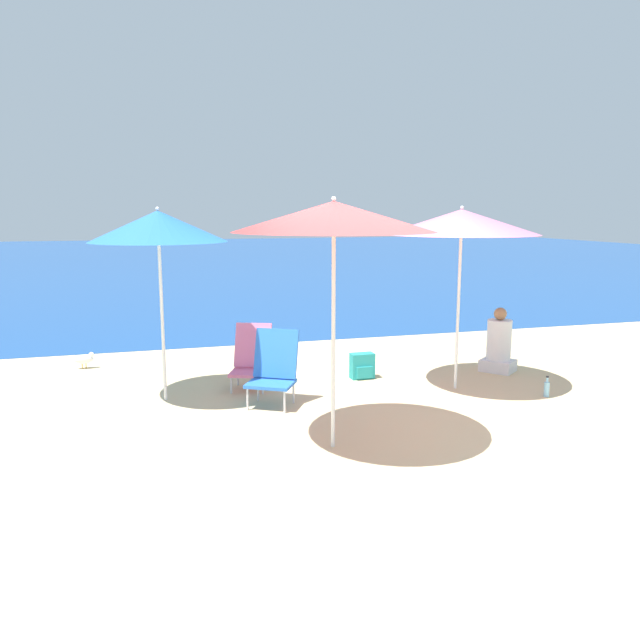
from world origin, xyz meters
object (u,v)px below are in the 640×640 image
object	(u,v)px
backpack_teal	(362,366)
water_bottle	(547,389)
beach_umbrella_pink	(462,222)
seagull	(84,359)
person_seated_near	(499,346)
beach_chair_pink	(252,357)
beach_umbrella_red	(334,217)
beach_chair_blue	(274,367)
beach_umbrella_blue	(158,226)

from	to	relation	value
backpack_teal	water_bottle	size ratio (longest dim) A/B	1.35
beach_umbrella_pink	seagull	distance (m)	5.40
seagull	person_seated_near	bearing A→B (deg)	-17.62
beach_chair_pink	person_seated_near	world-z (taller)	person_seated_near
backpack_teal	seagull	world-z (taller)	backpack_teal
beach_umbrella_pink	beach_chair_pink	world-z (taller)	beach_umbrella_pink
beach_umbrella_red	water_bottle	distance (m)	3.62
beach_umbrella_red	beach_chair_pink	size ratio (longest dim) A/B	2.94
water_bottle	beach_chair_blue	bearing A→B (deg)	168.72
backpack_teal	water_bottle	world-z (taller)	backpack_teal
beach_umbrella_pink	beach_chair_blue	size ratio (longest dim) A/B	2.64
backpack_teal	beach_umbrella_red	bearing A→B (deg)	-116.38
backpack_teal	seagull	bearing A→B (deg)	156.13
beach_umbrella_blue	beach_umbrella_pink	world-z (taller)	beach_umbrella_pink
beach_umbrella_red	beach_chair_blue	distance (m)	2.23
beach_chair_blue	backpack_teal	world-z (taller)	beach_chair_blue
beach_chair_pink	water_bottle	bearing A→B (deg)	-1.38
beach_umbrella_red	beach_umbrella_pink	distance (m)	2.48
seagull	beach_umbrella_blue	bearing A→B (deg)	-60.72
beach_chair_pink	person_seated_near	distance (m)	3.38
backpack_teal	beach_chair_blue	bearing A→B (deg)	-150.77
backpack_teal	beach_umbrella_pink	bearing A→B (deg)	-38.80
beach_chair_pink	beach_chair_blue	world-z (taller)	beach_chair_blue
beach_umbrella_blue	beach_umbrella_red	size ratio (longest dim) A/B	0.97
beach_umbrella_red	beach_umbrella_blue	bearing A→B (deg)	126.55
seagull	water_bottle	bearing A→B (deg)	-28.80
beach_chair_blue	water_bottle	size ratio (longest dim) A/B	3.39
person_seated_near	backpack_teal	size ratio (longest dim) A/B	2.63
beach_chair_pink	water_bottle	size ratio (longest dim) A/B	3.14
beach_umbrella_blue	backpack_teal	world-z (taller)	beach_umbrella_blue
beach_chair_pink	beach_chair_blue	xyz separation A→B (m)	(0.12, -0.75, 0.05)
beach_umbrella_blue	beach_umbrella_red	xyz separation A→B (m)	(1.43, -1.94, 0.12)
beach_umbrella_red	beach_umbrella_pink	bearing A→B (deg)	35.05
beach_chair_blue	person_seated_near	size ratio (longest dim) A/B	0.95
backpack_teal	seagull	distance (m)	3.87
beach_chair_pink	beach_umbrella_red	bearing A→B (deg)	-58.82
beach_umbrella_red	seagull	xyz separation A→B (m)	(-2.45, 3.75, -1.97)
beach_chair_pink	beach_chair_blue	size ratio (longest dim) A/B	0.93
beach_umbrella_blue	beach_umbrella_red	distance (m)	2.41
beach_umbrella_blue	backpack_teal	bearing A→B (deg)	5.70
beach_umbrella_red	water_bottle	xyz separation A→B (m)	(2.90, 0.81, -2.02)
beach_umbrella_red	water_bottle	world-z (taller)	beach_umbrella_red
beach_umbrella_blue	water_bottle	size ratio (longest dim) A/B	8.89
beach_chair_blue	person_seated_near	bearing A→B (deg)	39.74
beach_chair_blue	person_seated_near	xyz separation A→B (m)	(3.25, 0.58, -0.07)
beach_chair_blue	seagull	world-z (taller)	beach_chair_blue
seagull	beach_chair_pink	bearing A→B (deg)	-36.93
backpack_teal	beach_umbrella_blue	bearing A→B (deg)	-174.30
beach_umbrella_red	person_seated_near	bearing A→B (deg)	33.98
person_seated_near	beach_chair_blue	bearing A→B (deg)	151.97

